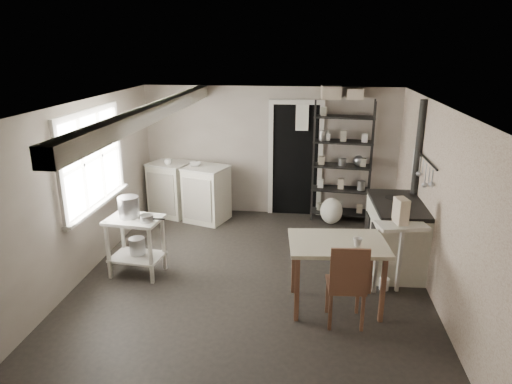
# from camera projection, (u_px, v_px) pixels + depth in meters

# --- Properties ---
(floor) EXTENTS (5.00, 5.00, 0.00)m
(floor) POSITION_uv_depth(u_px,v_px,m) (253.00, 276.00, 6.14)
(floor) COLOR black
(floor) RESTS_ON ground
(ceiling) EXTENTS (5.00, 5.00, 0.00)m
(ceiling) POSITION_uv_depth(u_px,v_px,m) (253.00, 104.00, 5.44)
(ceiling) COLOR white
(ceiling) RESTS_ON wall_back
(wall_back) EXTENTS (4.50, 0.02, 2.30)m
(wall_back) POSITION_uv_depth(u_px,v_px,m) (270.00, 152.00, 8.15)
(wall_back) COLOR #A3978B
(wall_back) RESTS_ON ground
(wall_front) EXTENTS (4.50, 0.02, 2.30)m
(wall_front) POSITION_uv_depth(u_px,v_px,m) (213.00, 299.00, 3.43)
(wall_front) COLOR #A3978B
(wall_front) RESTS_ON ground
(wall_left) EXTENTS (0.02, 5.00, 2.30)m
(wall_left) POSITION_uv_depth(u_px,v_px,m) (85.00, 189.00, 6.04)
(wall_left) COLOR #A3978B
(wall_left) RESTS_ON ground
(wall_right) EXTENTS (0.02, 5.00, 2.30)m
(wall_right) POSITION_uv_depth(u_px,v_px,m) (437.00, 202.00, 5.54)
(wall_right) COLOR #A3978B
(wall_right) RESTS_ON ground
(window) EXTENTS (0.12, 1.76, 1.28)m
(window) POSITION_uv_depth(u_px,v_px,m) (91.00, 160.00, 6.12)
(window) COLOR beige
(window) RESTS_ON wall_left
(doorway) EXTENTS (0.96, 0.10, 2.08)m
(doorway) POSITION_uv_depth(u_px,v_px,m) (295.00, 161.00, 8.12)
(doorway) COLOR beige
(doorway) RESTS_ON ground
(ceiling_beam) EXTENTS (0.18, 5.00, 0.18)m
(ceiling_beam) POSITION_uv_depth(u_px,v_px,m) (156.00, 111.00, 5.60)
(ceiling_beam) COLOR beige
(ceiling_beam) RESTS_ON ceiling
(wallpaper_panel) EXTENTS (0.01, 5.00, 2.30)m
(wallpaper_panel) POSITION_uv_depth(u_px,v_px,m) (436.00, 202.00, 5.54)
(wallpaper_panel) COLOR beige
(wallpaper_panel) RESTS_ON wall_right
(utensil_rail) EXTENTS (0.06, 1.20, 0.44)m
(utensil_rail) POSITION_uv_depth(u_px,v_px,m) (424.00, 158.00, 5.99)
(utensil_rail) COLOR #A7A7AA
(utensil_rail) RESTS_ON wall_right
(prep_table) EXTENTS (0.76, 0.58, 0.81)m
(prep_table) POSITION_uv_depth(u_px,v_px,m) (136.00, 247.00, 6.10)
(prep_table) COLOR beige
(prep_table) RESTS_ON ground
(stockpot) EXTENTS (0.32, 0.32, 0.29)m
(stockpot) POSITION_uv_depth(u_px,v_px,m) (129.00, 207.00, 5.98)
(stockpot) COLOR #A7A7AA
(stockpot) RESTS_ON prep_table
(saucepan) EXTENTS (0.22, 0.22, 0.10)m
(saucepan) POSITION_uv_depth(u_px,v_px,m) (147.00, 218.00, 5.85)
(saucepan) COLOR #A7A7AA
(saucepan) RESTS_ON prep_table
(bucket) EXTENTS (0.26, 0.26, 0.23)m
(bucket) POSITION_uv_depth(u_px,v_px,m) (137.00, 246.00, 6.15)
(bucket) COLOR #A7A7AA
(bucket) RESTS_ON prep_table
(base_cabinets) EXTENTS (1.61, 1.07, 0.97)m
(base_cabinets) POSITION_uv_depth(u_px,v_px,m) (189.00, 193.00, 8.14)
(base_cabinets) COLOR silver
(base_cabinets) RESTS_ON ground
(mixing_bowl) EXTENTS (0.34, 0.34, 0.07)m
(mixing_bowl) POSITION_uv_depth(u_px,v_px,m) (195.00, 167.00, 7.90)
(mixing_bowl) COLOR white
(mixing_bowl) RESTS_ON base_cabinets
(counter_cup) EXTENTS (0.16, 0.16, 0.10)m
(counter_cup) POSITION_uv_depth(u_px,v_px,m) (168.00, 165.00, 7.97)
(counter_cup) COLOR white
(counter_cup) RESTS_ON base_cabinets
(shelf_rack) EXTENTS (1.03, 0.48, 2.11)m
(shelf_rack) POSITION_uv_depth(u_px,v_px,m) (342.00, 167.00, 7.89)
(shelf_rack) COLOR black
(shelf_rack) RESTS_ON ground
(shelf_jar) EXTENTS (0.08, 0.09, 0.18)m
(shelf_jar) POSITION_uv_depth(u_px,v_px,m) (327.00, 143.00, 7.83)
(shelf_jar) COLOR white
(shelf_jar) RESTS_ON shelf_rack
(storage_box_a) EXTENTS (0.34, 0.30, 0.22)m
(storage_box_a) POSITION_uv_depth(u_px,v_px,m) (330.00, 105.00, 7.62)
(storage_box_a) COLOR beige
(storage_box_a) RESTS_ON shelf_rack
(storage_box_b) EXTENTS (0.27, 0.25, 0.17)m
(storage_box_b) POSITION_uv_depth(u_px,v_px,m) (354.00, 107.00, 7.59)
(storage_box_b) COLOR beige
(storage_box_b) RESTS_ON shelf_rack
(stove) EXTENTS (0.71, 1.22, 0.94)m
(stove) POSITION_uv_depth(u_px,v_px,m) (395.00, 237.00, 6.30)
(stove) COLOR silver
(stove) RESTS_ON ground
(stovepipe) EXTENTS (0.13, 0.13, 1.36)m
(stovepipe) POSITION_uv_depth(u_px,v_px,m) (419.00, 150.00, 6.32)
(stovepipe) COLOR black
(stovepipe) RESTS_ON stove
(side_ledge) EXTENTS (0.65, 0.45, 0.92)m
(side_ledge) POSITION_uv_depth(u_px,v_px,m) (398.00, 260.00, 5.65)
(side_ledge) COLOR beige
(side_ledge) RESTS_ON ground
(oats_box) EXTENTS (0.17, 0.23, 0.31)m
(oats_box) POSITION_uv_depth(u_px,v_px,m) (400.00, 216.00, 5.49)
(oats_box) COLOR beige
(oats_box) RESTS_ON side_ledge
(work_table) EXTENTS (1.17, 0.87, 0.84)m
(work_table) POSITION_uv_depth(u_px,v_px,m) (336.00, 277.00, 5.34)
(work_table) COLOR beige
(work_table) RESTS_ON ground
(table_cup) EXTENTS (0.13, 0.13, 0.10)m
(table_cup) POSITION_uv_depth(u_px,v_px,m) (357.00, 248.00, 5.09)
(table_cup) COLOR white
(table_cup) RESTS_ON work_table
(chair) EXTENTS (0.43, 0.45, 0.99)m
(chair) POSITION_uv_depth(u_px,v_px,m) (346.00, 283.00, 5.00)
(chair) COLOR brown
(chair) RESTS_ON ground
(flour_sack) EXTENTS (0.45, 0.40, 0.46)m
(flour_sack) POSITION_uv_depth(u_px,v_px,m) (331.00, 210.00, 7.89)
(flour_sack) COLOR white
(flour_sack) RESTS_ON ground
(floor_crock) EXTENTS (0.14, 0.14, 0.15)m
(floor_crock) POSITION_uv_depth(u_px,v_px,m) (384.00, 284.00, 5.80)
(floor_crock) COLOR white
(floor_crock) RESTS_ON ground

